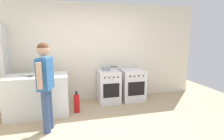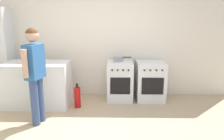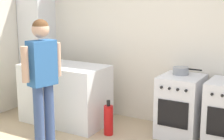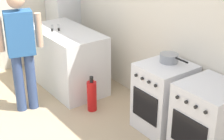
% 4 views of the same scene
% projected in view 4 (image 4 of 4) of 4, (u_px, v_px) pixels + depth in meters
% --- Properties ---
extents(back_wall, '(6.00, 0.10, 2.60)m').
position_uv_depth(back_wall, '(170.00, 15.00, 4.24)').
color(back_wall, silver).
rests_on(back_wall, ground).
extents(counter_unit, '(1.30, 0.70, 0.90)m').
position_uv_depth(counter_unit, '(67.00, 59.00, 5.18)').
color(counter_unit, silver).
rests_on(counter_unit, ground).
extents(oven_left, '(0.55, 0.62, 0.85)m').
position_uv_depth(oven_left, '(164.00, 97.00, 4.14)').
color(oven_left, silver).
rests_on(oven_left, ground).
extents(oven_right, '(0.61, 0.62, 0.85)m').
position_uv_depth(oven_right, '(208.00, 122.00, 3.64)').
color(oven_right, silver).
rests_on(oven_right, ground).
extents(pot, '(0.40, 0.22, 0.10)m').
position_uv_depth(pot, '(169.00, 58.00, 4.02)').
color(pot, gray).
rests_on(pot, oven_left).
extents(knife_carving, '(0.31, 0.18, 0.01)m').
position_uv_depth(knife_carving, '(52.00, 28.00, 5.09)').
color(knife_carving, silver).
rests_on(knife_carving, counter_unit).
extents(knife_bread, '(0.33, 0.19, 0.01)m').
position_uv_depth(knife_bread, '(59.00, 27.00, 5.13)').
color(knife_bread, silver).
rests_on(knife_bread, counter_unit).
extents(person, '(0.28, 0.55, 1.63)m').
position_uv_depth(person, '(20.00, 42.00, 4.33)').
color(person, '#384C7A').
rests_on(person, ground).
extents(fire_extinguisher, '(0.13, 0.13, 0.50)m').
position_uv_depth(fire_extinguisher, '(92.00, 96.00, 4.61)').
color(fire_extinguisher, red).
rests_on(fire_extinguisher, ground).
extents(larder_cabinet, '(0.48, 0.44, 2.00)m').
position_uv_depth(larder_cabinet, '(63.00, 7.00, 5.91)').
color(larder_cabinet, silver).
rests_on(larder_cabinet, ground).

